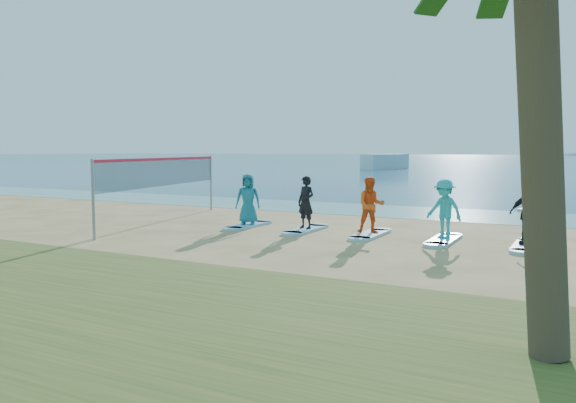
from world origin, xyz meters
The scene contains 17 objects.
ground centered at (0.00, 0.00, 0.00)m, with size 600.00×600.00×0.00m, color tan.
shallow_water centered at (0.00, 10.50, 0.01)m, with size 600.00×600.00×0.00m, color teal.
ocean centered at (0.00, 160.00, 0.01)m, with size 600.00×600.00×0.00m, color navy.
volleyball_net centered at (-5.71, 2.67, 1.90)m, with size 2.04×8.88×2.50m.
paddleboard centered at (6.66, 14.45, 0.06)m, with size 0.70×3.00×0.12m, color silver.
paddleboarder centered at (6.66, 14.45, 1.00)m, with size 1.63×0.52×1.75m, color tan.
boat_offshore_a centered at (-17.23, 64.04, 0.00)m, with size 2.36×8.36×2.14m, color silver.
surfboard_0 centered at (-2.19, 3.13, 0.04)m, with size 0.70×2.20×0.09m, color #90C3DF.
student_0 centered at (-2.19, 3.13, 1.00)m, with size 0.89×0.58×1.82m, color #1A6C81.
surfboard_1 centered at (0.15, 3.13, 0.04)m, with size 0.70×2.20×0.09m, color #90C3DF.
student_1 centered at (0.15, 3.13, 0.99)m, with size 0.65×0.43×1.79m, color black.
surfboard_2 centered at (2.48, 3.13, 0.04)m, with size 0.70×2.20×0.09m, color #90C3DF.
student_2 centered at (2.48, 3.13, 1.00)m, with size 0.88×0.69×1.82m, color #EA5418.
surfboard_3 centered at (4.82, 3.13, 0.04)m, with size 0.70×2.20×0.09m, color #90C3DF.
student_3 centered at (4.82, 3.13, 0.99)m, with size 1.16×0.67×1.79m, color teal.
surfboard_4 centered at (7.15, 3.13, 0.04)m, with size 0.70×2.20×0.09m, color #90C3DF.
student_4 centered at (7.15, 3.13, 0.96)m, with size 1.02×0.42×1.73m, color black.
Camera 1 is at (8.59, -13.98, 2.78)m, focal length 35.00 mm.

